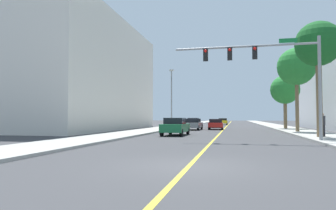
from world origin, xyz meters
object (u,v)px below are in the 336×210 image
(palm_far, at_px, (285,90))
(car_white, at_px, (193,122))
(street_lamp, at_px, (172,95))
(car_green, at_px, (175,126))
(palm_mid, at_px, (296,67))
(pedestrian, at_px, (323,125))
(palm_near, at_px, (318,45))
(car_yellow, at_px, (223,121))
(car_silver, at_px, (216,123))
(traffic_signal_mast, at_px, (269,64))
(car_red, at_px, (216,124))
(car_gray, at_px, (193,124))

(palm_far, bearing_deg, car_white, 155.11)
(street_lamp, distance_m, car_green, 14.33)
(palm_mid, distance_m, pedestrian, 9.79)
(palm_near, bearing_deg, palm_far, 89.11)
(palm_mid, relative_size, car_yellow, 1.96)
(street_lamp, xyz_separation_m, car_silver, (5.30, 7.69, -3.78))
(palm_mid, bearing_deg, traffic_signal_mast, -108.25)
(palm_near, xyz_separation_m, car_silver, (-8.93, 23.09, -6.16))
(car_white, bearing_deg, car_yellow, -102.23)
(palm_mid, height_order, car_red, palm_mid)
(car_green, bearing_deg, car_silver, 85.05)
(car_silver, bearing_deg, palm_far, -35.58)
(traffic_signal_mast, relative_size, car_yellow, 2.17)
(car_white, bearing_deg, car_gray, 97.83)
(street_lamp, bearing_deg, pedestrian, -45.65)
(car_silver, relative_size, pedestrian, 2.44)
(car_yellow, relative_size, car_silver, 1.01)
(car_white, bearing_deg, car_silver, -176.71)
(traffic_signal_mast, relative_size, street_lamp, 1.19)
(car_red, bearing_deg, car_white, 115.55)
(traffic_signal_mast, relative_size, car_gray, 2.11)
(palm_mid, distance_m, car_yellow, 33.36)
(palm_near, xyz_separation_m, pedestrian, (0.32, 0.51, -5.83))
(traffic_signal_mast, height_order, palm_near, palm_near)
(street_lamp, xyz_separation_m, car_gray, (3.11, -1.86, -3.74))
(palm_near, bearing_deg, car_silver, 111.14)
(street_lamp, distance_m, car_gray, 5.20)
(car_gray, distance_m, pedestrian, 17.35)
(car_silver, height_order, car_red, car_red)
(car_green, bearing_deg, palm_near, -9.04)
(pedestrian, bearing_deg, car_white, 177.27)
(palm_near, bearing_deg, traffic_signal_mast, -138.61)
(street_lamp, relative_size, car_green, 1.80)
(car_white, bearing_deg, palm_mid, 131.18)
(car_silver, xyz_separation_m, car_red, (0.47, -7.47, 0.03))
(traffic_signal_mast, distance_m, car_yellow, 44.06)
(street_lamp, height_order, car_gray, street_lamp)
(palm_far, bearing_deg, car_yellow, 110.75)
(car_gray, bearing_deg, car_silver, 78.12)
(car_gray, height_order, pedestrian, pedestrian)
(palm_far, height_order, car_silver, palm_far)
(palm_mid, xyz_separation_m, car_green, (-11.15, -6.60, -5.86))
(car_white, relative_size, pedestrian, 2.38)
(palm_mid, bearing_deg, pedestrian, -88.26)
(palm_near, height_order, car_white, palm_near)
(palm_mid, xyz_separation_m, car_yellow, (-8.59, 31.69, -5.92))
(car_yellow, relative_size, pedestrian, 2.46)
(palm_near, xyz_separation_m, car_red, (-8.46, 15.62, -6.13))
(traffic_signal_mast, relative_size, palm_mid, 1.10)
(street_lamp, xyz_separation_m, car_white, (1.87, 7.51, -3.70))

